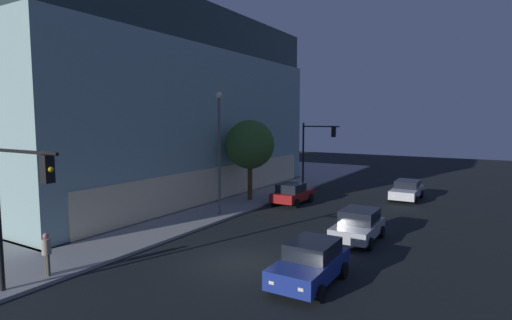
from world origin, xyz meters
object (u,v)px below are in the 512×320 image
Objects in this scene: traffic_light_near_corner at (16,194)px; car_white at (407,190)px; pedestrian_waiting at (47,250)px; traffic_light_far_corner at (314,144)px; car_blue at (310,262)px; sidewalk_tree at (250,145)px; car_silver at (358,225)px; street_lamp_sidewalk at (219,138)px; modern_building at (117,108)px; car_red at (292,193)px.

car_white is at bearing -17.23° from traffic_light_near_corner.
traffic_light_far_corner is at bearing -1.89° from pedestrian_waiting.
traffic_light_near_corner is at bearing 129.90° from car_blue.
car_blue is at bearing 179.93° from car_white.
sidewalk_tree is 1.54× the size of car_silver.
car_silver is at bearing 0.67° from car_blue.
pedestrian_waiting is at bearing 35.14° from traffic_light_near_corner.
traffic_light_near_corner is 1.32× the size of car_blue.
traffic_light_near_corner is 1.36× the size of car_silver.
street_lamp_sidewalk reaches higher than sidewalk_tree.
car_blue is (-20.42, -8.47, -3.32)m from traffic_light_far_corner.
pedestrian_waiting is at bearing -137.38° from modern_building.
sidewalk_tree is (-8.08, 2.03, 0.33)m from traffic_light_far_corner.
traffic_light_near_corner is at bearing -172.92° from sidewalk_tree.
traffic_light_far_corner reaches higher than car_red.
modern_building is 7.33× the size of car_red.
car_red reaches higher than car_white.
modern_building is 27.72m from car_blue.
traffic_light_far_corner is 16.51m from car_silver.
sidewalk_tree reaches higher than traffic_light_near_corner.
traffic_light_near_corner is at bearing 177.33° from car_red.
sidewalk_tree is 3.57× the size of pedestrian_waiting.
traffic_light_far_corner is 0.74× the size of street_lamp_sidewalk.
modern_building is at bearing 41.99° from traffic_light_near_corner.
traffic_light_near_corner is at bearing 162.77° from car_white.
pedestrian_waiting is (-12.14, -0.26, -4.03)m from street_lamp_sidewalk.
car_blue is 6.61m from car_silver.
car_silver is (-4.69, -24.33, -6.70)m from modern_building.
sidewalk_tree is at bearing 124.16° from car_white.
street_lamp_sidewalk reaches higher than car_white.
traffic_light_near_corner reaches higher than pedestrian_waiting.
traffic_light_far_corner is 1.48× the size of car_red.
car_silver is (11.71, -9.24, -0.36)m from pedestrian_waiting.
traffic_light_far_corner is 25.71m from pedestrian_waiting.
traffic_light_near_corner reaches higher than car_white.
traffic_light_far_corner is at bearing 22.54° from car_blue.
pedestrian_waiting is at bearing -176.11° from sidewalk_tree.
car_white is (6.30, -7.22, -0.03)m from car_red.
car_red is at bearing -6.63° from pedestrian_waiting.
modern_building is 23.18m from pedestrian_waiting.
sidewalk_tree is at bearing -85.74° from modern_building.
modern_building reaches higher than sidewalk_tree.
car_white is (-0.94, -8.50, -3.38)m from traffic_light_far_corner.
modern_building reaches higher than traffic_light_near_corner.
modern_building is 7.08× the size of car_blue.
traffic_light_far_corner reaches higher than car_silver.
traffic_light_near_corner is 11.02m from car_blue.
sidewalk_tree is (5.29, 0.93, -0.73)m from street_lamp_sidewalk.
pedestrian_waiting is at bearing 178.11° from traffic_light_far_corner.
street_lamp_sidewalk is (-13.38, 1.10, 1.05)m from traffic_light_far_corner.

